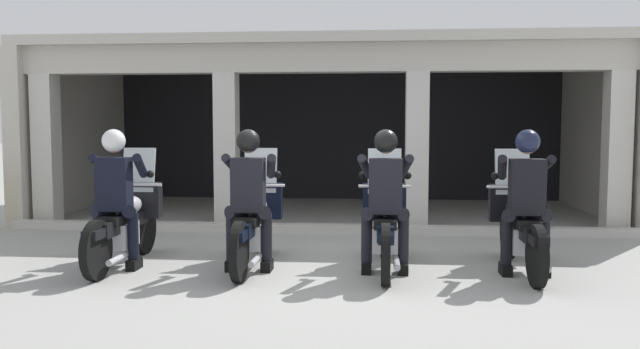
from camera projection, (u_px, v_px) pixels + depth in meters
name	position (u px, v px, depth m)	size (l,w,h in m)	color
ground_plane	(335.00, 225.00, 10.40)	(80.00, 80.00, 0.00)	#999993
station_building	(331.00, 108.00, 12.36)	(10.13, 4.57, 3.04)	black
kerb_strip	(318.00, 228.00, 9.74)	(9.63, 0.24, 0.12)	#B7B5AD
motorcycle_far_left	(126.00, 221.00, 7.54)	(0.62, 2.04, 1.35)	black
police_officer_far_left	(115.00, 187.00, 7.22)	(0.63, 0.61, 1.58)	black
motorcycle_center_left	(254.00, 222.00, 7.46)	(0.62, 2.04, 1.35)	black
police_officer_center_left	(249.00, 187.00, 7.14)	(0.63, 0.61, 1.58)	black
motorcycle_center_right	(385.00, 224.00, 7.33)	(0.62, 2.04, 1.35)	black
police_officer_center_right	(385.00, 189.00, 7.01)	(0.63, 0.61, 1.58)	black
motorcycle_far_right	(519.00, 226.00, 7.23)	(0.62, 2.04, 1.35)	black
police_officer_far_right	(526.00, 189.00, 6.92)	(0.63, 0.61, 1.58)	black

